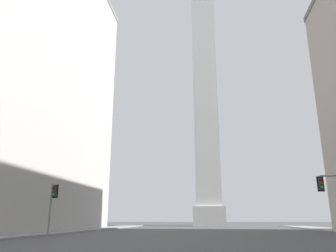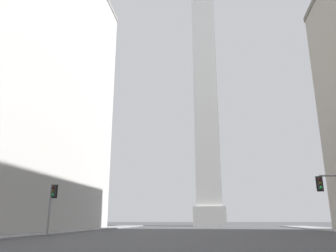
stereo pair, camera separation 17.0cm
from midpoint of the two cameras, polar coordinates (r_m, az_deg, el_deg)
sidewalk_left at (r=34.65m, az=-24.82°, el=-16.86°), size 5.00×92.89×0.15m
obelisk at (r=87.27m, az=6.36°, el=8.84°), size 7.37×7.37×78.03m
traffic_light_mid_left at (r=34.53m, az=-19.63°, el=-12.20°), size 0.78×0.50×4.82m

